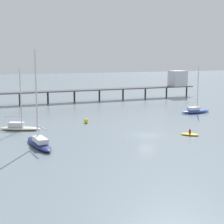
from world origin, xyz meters
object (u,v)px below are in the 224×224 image
(sailboat_navy, at_px, (39,141))
(sailboat_cream, at_px, (19,126))
(dinghy_yellow, at_px, (190,134))
(sailboat_blue, at_px, (195,110))
(mooring_buoy_far, at_px, (86,121))
(mooring_buoy_near, at_px, (199,108))
(pier, at_px, (129,84))

(sailboat_navy, bearing_deg, sailboat_cream, 96.01)
(sailboat_cream, distance_m, dinghy_yellow, 28.96)
(sailboat_blue, bearing_deg, sailboat_navy, -156.94)
(sailboat_navy, bearing_deg, mooring_buoy_far, 51.07)
(sailboat_cream, relative_size, mooring_buoy_near, 17.82)
(sailboat_navy, height_order, dinghy_yellow, sailboat_navy)
(sailboat_navy, relative_size, mooring_buoy_near, 23.00)
(sailboat_cream, xyz_separation_m, sailboat_blue, (38.86, 3.65, 0.01))
(pier, bearing_deg, mooring_buoy_far, -126.82)
(dinghy_yellow, distance_m, mooring_buoy_far, 20.32)
(sailboat_cream, bearing_deg, pier, 42.21)
(sailboat_blue, bearing_deg, pier, 96.85)
(sailboat_navy, relative_size, sailboat_cream, 1.29)
(dinghy_yellow, bearing_deg, sailboat_navy, 175.32)
(dinghy_yellow, height_order, mooring_buoy_far, dinghy_yellow)
(pier, relative_size, dinghy_yellow, 25.63)
(pier, xyz_separation_m, sailboat_blue, (3.42, -28.49, -3.76))
(sailboat_navy, xyz_separation_m, sailboat_blue, (37.55, 15.99, -0.12))
(sailboat_blue, relative_size, dinghy_yellow, 3.50)
(sailboat_navy, xyz_separation_m, sailboat_cream, (-1.30, 12.34, -0.12))
(sailboat_navy, distance_m, mooring_buoy_near, 46.69)
(sailboat_navy, bearing_deg, sailboat_blue, 23.06)
(sailboat_cream, xyz_separation_m, mooring_buoy_far, (12.62, 1.67, -0.21))
(sailboat_navy, bearing_deg, dinghy_yellow, -4.68)
(sailboat_blue, xyz_separation_m, dinghy_yellow, (-13.67, -17.95, -0.46))
(sailboat_navy, height_order, mooring_buoy_near, sailboat_navy)
(pier, bearing_deg, sailboat_blue, -83.15)
(sailboat_blue, height_order, dinghy_yellow, sailboat_blue)
(dinghy_yellow, bearing_deg, mooring_buoy_near, 51.14)
(sailboat_blue, distance_m, mooring_buoy_far, 26.31)
(sailboat_blue, relative_size, mooring_buoy_far, 11.63)
(sailboat_cream, distance_m, sailboat_blue, 39.03)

